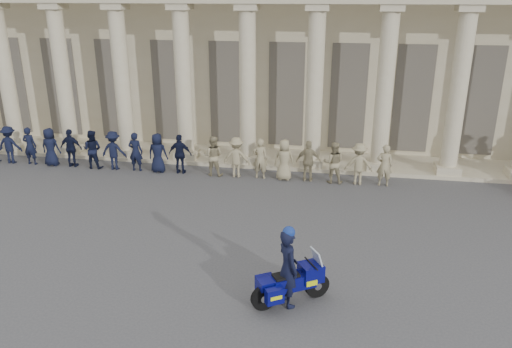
{
  "coord_description": "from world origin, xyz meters",
  "views": [
    {
      "loc": [
        2.38,
        -11.05,
        6.68
      ],
      "look_at": [
        -0.02,
        2.64,
        1.6
      ],
      "focal_mm": 35.0,
      "sensor_mm": 36.0,
      "label": 1
    }
  ],
  "objects": [
    {
      "name": "motorcycle",
      "position": [
        1.5,
        -1.35,
        0.53
      ],
      "size": [
        1.7,
        1.3,
        1.24
      ],
      "rotation": [
        0.0,
        0.0,
        0.55
      ],
      "color": "black",
      "rests_on": "ground"
    },
    {
      "name": "building",
      "position": [
        -0.0,
        14.74,
        4.52
      ],
      "size": [
        40.0,
        12.5,
        9.0
      ],
      "color": "#BCAF8D",
      "rests_on": "ground"
    },
    {
      "name": "rider",
      "position": [
        1.41,
        -1.41,
        0.96
      ],
      "size": [
        0.73,
        0.81,
        1.94
      ],
      "rotation": [
        0.0,
        0.0,
        2.12
      ],
      "color": "black",
      "rests_on": "ground"
    },
    {
      "name": "officer_rank",
      "position": [
        -4.95,
        6.55,
        0.78
      ],
      "size": [
        18.43,
        0.59,
        1.56
      ],
      "color": "black",
      "rests_on": "ground"
    },
    {
      "name": "ground",
      "position": [
        0.0,
        0.0,
        0.0
      ],
      "size": [
        90.0,
        90.0,
        0.0
      ],
      "primitive_type": "plane",
      "color": "#414144",
      "rests_on": "ground"
    }
  ]
}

